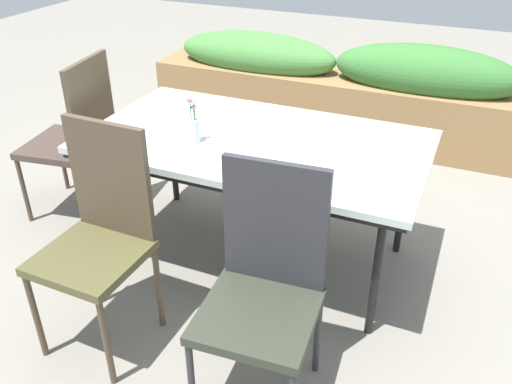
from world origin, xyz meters
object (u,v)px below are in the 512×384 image
object	(u,v)px
chair_near_right	(265,280)
chair_end_left	(77,132)
dining_table	(256,146)
flower_vase	(193,126)
chair_near_left	(100,228)
planter_box	(336,90)

from	to	relation	value
chair_near_right	chair_end_left	distance (m)	1.76
dining_table	flower_vase	xyz separation A→B (m)	(-0.27, -0.16, 0.13)
dining_table	chair_end_left	bearing A→B (deg)	179.37
chair_near_right	chair_end_left	world-z (taller)	chair_end_left
chair_near_right	flower_vase	world-z (taller)	chair_near_right
dining_table	chair_near_left	distance (m)	0.89
chair_near_right	chair_near_left	xyz separation A→B (m)	(-0.77, -0.00, 0.04)
chair_near_right	chair_near_left	world-z (taller)	chair_near_left
dining_table	chair_near_left	bearing A→B (deg)	-115.68
flower_vase	chair_near_right	bearing A→B (deg)	-44.54
dining_table	planter_box	xyz separation A→B (m)	(-0.07, 1.80, -0.30)
dining_table	flower_vase	distance (m)	0.34
planter_box	flower_vase	bearing A→B (deg)	-95.79
chair_end_left	planter_box	bearing A→B (deg)	-40.03
flower_vase	planter_box	world-z (taller)	flower_vase
dining_table	chair_near_left	world-z (taller)	chair_near_left
chair_near_right	flower_vase	bearing A→B (deg)	-48.60
dining_table	flower_vase	size ratio (longest dim) A/B	7.10
dining_table	chair_near_right	distance (m)	0.89
flower_vase	chair_end_left	bearing A→B (deg)	169.38
chair_end_left	chair_near_left	size ratio (longest dim) A/B	0.98
dining_table	chair_near_right	size ratio (longest dim) A/B	1.74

